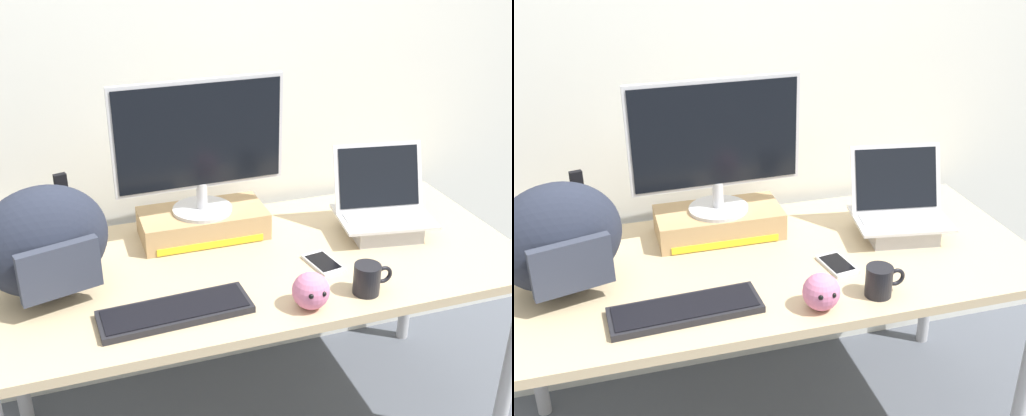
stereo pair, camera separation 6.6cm
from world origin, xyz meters
TOP-DOWN VIEW (x-y plane):
  - back_wall at (0.00, 0.48)m, footprint 7.00×0.10m
  - desk at (0.00, 0.00)m, footprint 1.71×0.77m
  - toner_box_yellow at (-0.12, 0.21)m, footprint 0.42×0.21m
  - desktop_monitor at (-0.12, 0.21)m, footprint 0.56×0.20m
  - open_laptop at (0.47, 0.04)m, footprint 0.34×0.28m
  - external_keyboard at (-0.31, -0.22)m, footprint 0.42×0.16m
  - messenger_backpack at (-0.62, 0.01)m, footprint 0.41×0.32m
  - coffee_mug at (0.24, -0.28)m, footprint 0.12×0.08m
  - cell_phone at (0.19, -0.10)m, footprint 0.10×0.15m
  - plush_toy at (0.06, -0.30)m, footprint 0.11×0.11m

SIDE VIEW (x-z plane):
  - desk at x=0.00m, z-range 0.29..1.01m
  - cell_phone at x=0.19m, z-range 0.72..0.73m
  - external_keyboard at x=-0.31m, z-range 0.72..0.74m
  - toner_box_yellow at x=-0.12m, z-range 0.72..0.81m
  - coffee_mug at x=0.24m, z-range 0.72..0.81m
  - plush_toy at x=0.06m, z-range 0.72..0.82m
  - open_laptop at x=0.47m, z-range 0.63..0.92m
  - messenger_backpack at x=-0.62m, z-range 0.71..1.04m
  - desktop_monitor at x=-0.12m, z-range 0.82..1.27m
  - back_wall at x=0.00m, z-range 0.00..2.60m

